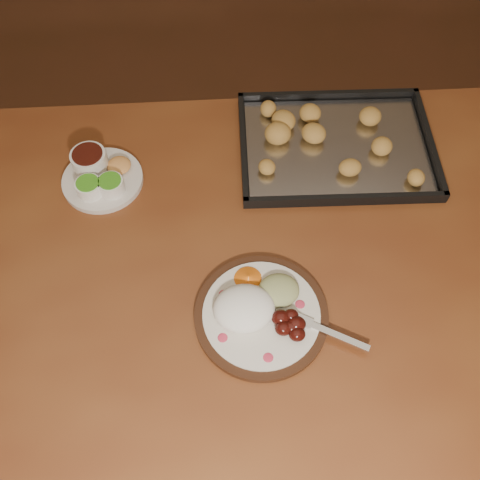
{
  "coord_description": "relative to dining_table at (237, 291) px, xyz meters",
  "views": [
    {
      "loc": [
        0.1,
        -0.55,
        1.64
      ],
      "look_at": [
        0.15,
        -0.02,
        0.77
      ],
      "focal_mm": 40.0,
      "sensor_mm": 36.0,
      "label": 1
    }
  ],
  "objects": [
    {
      "name": "ground",
      "position": [
        -0.14,
        0.07,
        -0.65
      ],
      "size": [
        4.0,
        4.0,
        0.0
      ],
      "primitive_type": "plane",
      "color": "#562E1D",
      "rests_on": "ground"
    },
    {
      "name": "dining_table",
      "position": [
        0.0,
        0.0,
        0.0
      ],
      "size": [
        1.52,
        0.93,
        0.75
      ],
      "rotation": [
        0.0,
        0.0,
        -0.02
      ],
      "color": "brown",
      "rests_on": "ground"
    },
    {
      "name": "dinner_plate",
      "position": [
        0.03,
        -0.1,
        0.11
      ],
      "size": [
        0.3,
        0.24,
        0.06
      ],
      "rotation": [
        0.0,
        0.0,
        -0.35
      ],
      "color": "black",
      "rests_on": "dining_table"
    },
    {
      "name": "condiment_saucer",
      "position": [
        -0.27,
        0.23,
        0.12
      ],
      "size": [
        0.17,
        0.17,
        0.06
      ],
      "rotation": [
        0.0,
        0.0,
        0.36
      ],
      "color": "beige",
      "rests_on": "dining_table"
    },
    {
      "name": "baking_tray",
      "position": [
        0.24,
        0.28,
        0.11
      ],
      "size": [
        0.43,
        0.32,
        0.04
      ],
      "rotation": [
        0.0,
        0.0,
        -0.04
      ],
      "color": "black",
      "rests_on": "dining_table"
    }
  ]
}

